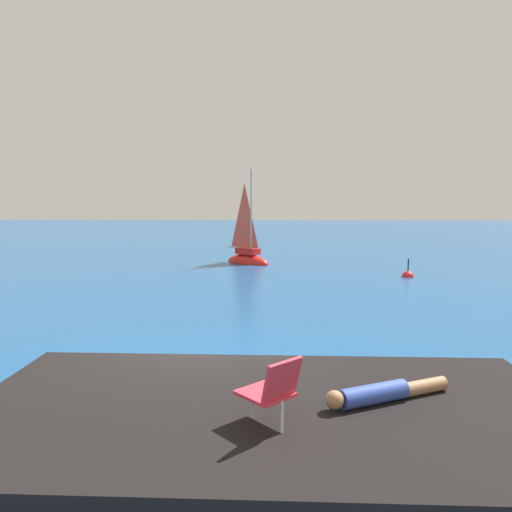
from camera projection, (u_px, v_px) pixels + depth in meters
The scene contains 8 objects.
ground_plane at pixel (203, 393), 8.88m from camera, with size 160.00×160.00×0.00m, color navy.
shore_ledge at pixel (268, 447), 5.85m from camera, with size 7.26×3.73×1.09m, color black.
boulder_seaward at pixel (317, 410), 8.16m from camera, with size 0.74×0.60×0.41m, color black.
boulder_inland at pixel (268, 427), 7.56m from camera, with size 0.77×0.62×0.42m, color black.
sailboat_near at pixel (248, 258), 27.28m from camera, with size 3.00×2.77×5.80m.
person_sunbather at pixel (382, 393), 5.85m from camera, with size 1.63×0.91×0.25m.
beach_chair at pixel (272, 388), 5.15m from camera, with size 0.76×0.76×0.80m.
marker_buoy at pixel (408, 277), 22.40m from camera, with size 0.56×0.56×1.13m.
Camera 1 is at (1.39, -8.48, 3.53)m, focal length 33.76 mm.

